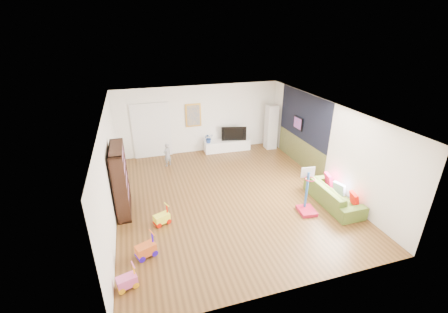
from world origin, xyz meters
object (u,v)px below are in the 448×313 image
object	(u,v)px
sofa	(333,195)
media_console	(227,145)
bookshelf	(121,180)
basketball_hoop	(309,192)

from	to	relation	value
sofa	media_console	bearing A→B (deg)	20.46
bookshelf	sofa	xyz separation A→B (m)	(5.82, -1.42, -0.67)
basketball_hoop	bookshelf	bearing A→B (deg)	168.04
sofa	basketball_hoop	xyz separation A→B (m)	(-0.96, -0.17, 0.36)
sofa	basketball_hoop	bearing A→B (deg)	100.59
bookshelf	basketball_hoop	xyz separation A→B (m)	(4.87, -1.59, -0.31)
media_console	bookshelf	size ratio (longest dim) A/B	0.98
bookshelf	media_console	bearing A→B (deg)	39.68
sofa	bookshelf	bearing A→B (deg)	76.72
bookshelf	basketball_hoop	bearing A→B (deg)	-17.70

